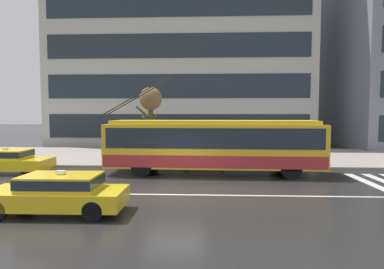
% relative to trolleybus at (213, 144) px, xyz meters
% --- Properties ---
extents(ground_plane, '(160.00, 160.00, 0.00)m').
position_rel_trolleybus_xyz_m(ground_plane, '(-1.72, -3.34, -1.58)').
color(ground_plane, '#262525').
extents(sidewalk_slab, '(80.00, 10.00, 0.14)m').
position_rel_trolleybus_xyz_m(sidewalk_slab, '(-1.72, 6.60, -1.51)').
color(sidewalk_slab, gray).
rests_on(sidewalk_slab, ground_plane).
extents(crosswalk_stripe_edge_near, '(0.44, 4.40, 0.01)m').
position_rel_trolleybus_xyz_m(crosswalk_stripe_edge_near, '(7.18, -1.87, -1.57)').
color(crosswalk_stripe_edge_near, beige).
rests_on(crosswalk_stripe_edge_near, ground_plane).
extents(lane_centre_line, '(72.00, 0.14, 0.01)m').
position_rel_trolleybus_xyz_m(lane_centre_line, '(-1.72, -4.54, -1.57)').
color(lane_centre_line, silver).
rests_on(lane_centre_line, ground_plane).
extents(trolleybus, '(12.11, 2.91, 5.18)m').
position_rel_trolleybus_xyz_m(trolleybus, '(0.00, 0.00, 0.00)').
color(trolleybus, yellow).
rests_on(trolleybus, ground_plane).
extents(taxi_queued_behind_bus, '(4.43, 1.85, 1.39)m').
position_rel_trolleybus_xyz_m(taxi_queued_behind_bus, '(-11.16, -0.24, -0.87)').
color(taxi_queued_behind_bus, yellow).
rests_on(taxi_queued_behind_bus, ground_plane).
extents(taxi_oncoming_near, '(4.43, 1.78, 1.39)m').
position_rel_trolleybus_xyz_m(taxi_oncoming_near, '(-5.14, -7.10, -0.87)').
color(taxi_oncoming_near, yellow).
rests_on(taxi_oncoming_near, ground_plane).
extents(bus_shelter, '(3.78, 1.68, 2.47)m').
position_rel_trolleybus_xyz_m(bus_shelter, '(-0.84, 3.93, 0.42)').
color(bus_shelter, gray).
rests_on(bus_shelter, sidewalk_slab).
extents(pedestrian_at_shelter, '(1.25, 1.25, 1.94)m').
position_rel_trolleybus_xyz_m(pedestrian_at_shelter, '(0.61, 1.94, 0.14)').
color(pedestrian_at_shelter, '#1C292A').
rests_on(pedestrian_at_shelter, sidewalk_slab).
extents(pedestrian_approaching_curb, '(1.08, 1.08, 1.94)m').
position_rel_trolleybus_xyz_m(pedestrian_approaching_curb, '(-1.55, 2.76, 0.07)').
color(pedestrian_approaching_curb, navy).
rests_on(pedestrian_approaching_curb, sidewalk_slab).
extents(pedestrian_walking_past, '(1.06, 1.06, 2.02)m').
position_rel_trolleybus_xyz_m(pedestrian_walking_past, '(3.42, 2.10, 0.20)').
color(pedestrian_walking_past, black).
rests_on(pedestrian_walking_past, sidewalk_slab).
extents(pedestrian_waiting_by_pole, '(1.30, 1.30, 1.95)m').
position_rel_trolleybus_xyz_m(pedestrian_waiting_by_pole, '(-4.50, 2.35, 0.15)').
color(pedestrian_waiting_by_pole, '#514A41').
rests_on(pedestrian_waiting_by_pole, sidewalk_slab).
extents(street_tree_bare, '(1.68, 2.09, 4.82)m').
position_rel_trolleybus_xyz_m(street_tree_bare, '(-4.10, 4.27, 2.38)').
color(street_tree_bare, '#4E4A25').
rests_on(street_tree_bare, sidewalk_slab).
extents(office_tower_corner_left, '(26.25, 13.40, 22.76)m').
position_rel_trolleybus_xyz_m(office_tower_corner_left, '(-3.14, 19.57, 9.81)').
color(office_tower_corner_left, '#B0B4AC').
rests_on(office_tower_corner_left, ground_plane).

